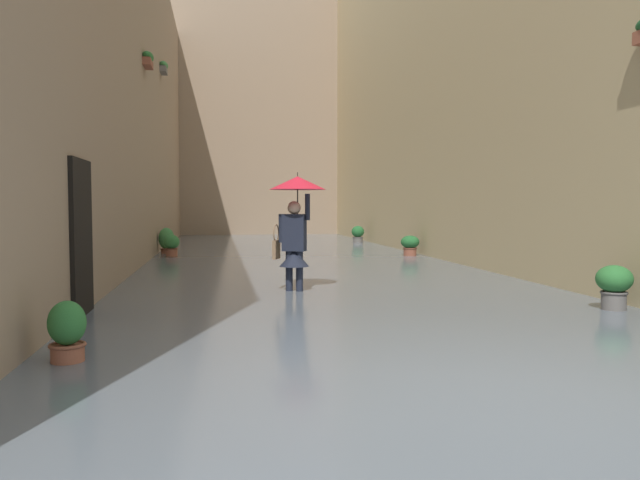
{
  "coord_description": "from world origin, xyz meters",
  "views": [
    {
      "loc": [
        2.02,
        4.5,
        1.6
      ],
      "look_at": [
        0.3,
        -5.89,
        1.0
      ],
      "focal_mm": 34.64,
      "sensor_mm": 36.0,
      "label": 1
    }
  ],
  "objects": [
    {
      "name": "potted_plant_near_left",
      "position": [
        -3.38,
        -3.21,
        0.46
      ],
      "size": [
        0.49,
        0.49,
        0.77
      ],
      "color": "#66605B",
      "rests_on": "ground_plane"
    },
    {
      "name": "potted_plant_far_right",
      "position": [
        3.41,
        -1.46,
        0.38
      ],
      "size": [
        0.34,
        0.34,
        0.72
      ],
      "color": "#9E563D",
      "rests_on": "ground_plane"
    },
    {
      "name": "building_facade_left",
      "position": [
        -4.72,
        -12.8,
        6.69
      ],
      "size": [
        2.04,
        29.62,
        13.38
      ],
      "color": "tan",
      "rests_on": "ground_plane"
    },
    {
      "name": "potted_plant_mid_right",
      "position": [
        3.33,
        -13.34,
        0.43
      ],
      "size": [
        0.45,
        0.45,
        0.76
      ],
      "color": "#9E563D",
      "rests_on": "ground_plane"
    },
    {
      "name": "building_facade_right",
      "position": [
        4.72,
        -12.81,
        4.84
      ],
      "size": [
        2.04,
        29.62,
        9.68
      ],
      "color": "gray",
      "rests_on": "ground_plane"
    },
    {
      "name": "person_wading",
      "position": [
        0.74,
        -5.77,
        1.46
      ],
      "size": [
        0.95,
        0.95,
        2.15
      ],
      "color": "#4C4233",
      "rests_on": "ground_plane"
    },
    {
      "name": "potted_plant_far_left",
      "position": [
        -3.29,
        -18.69,
        0.44
      ],
      "size": [
        0.48,
        0.48,
        0.79
      ],
      "color": "#66605B",
      "rests_on": "ground_plane"
    },
    {
      "name": "potted_plant_mid_left",
      "position": [
        -3.4,
        -12.48,
        0.42
      ],
      "size": [
        0.53,
        0.53,
        0.72
      ],
      "color": "brown",
      "rests_on": "ground_plane"
    },
    {
      "name": "flood_water",
      "position": [
        0.0,
        -12.81,
        0.07
      ],
      "size": [
        8.43,
        31.62,
        0.15
      ],
      "primitive_type": "cube",
      "color": "slate",
      "rests_on": "ground_plane"
    },
    {
      "name": "potted_plant_near_right",
      "position": [
        3.56,
        -14.39,
        0.51
      ],
      "size": [
        0.46,
        0.46,
        0.92
      ],
      "color": "#9E563D",
      "rests_on": "ground_plane"
    },
    {
      "name": "building_facade_far",
      "position": [
        0.0,
        -26.52,
        6.52
      ],
      "size": [
        11.23,
        1.8,
        13.05
      ],
      "primitive_type": "cube",
      "color": "gray",
      "rests_on": "ground_plane"
    },
    {
      "name": "ground_plane",
      "position": [
        0.0,
        -12.81,
        0.0
      ],
      "size": [
        64.05,
        64.05,
        0.0
      ],
      "primitive_type": "plane",
      "color": "#605B56"
    }
  ]
}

